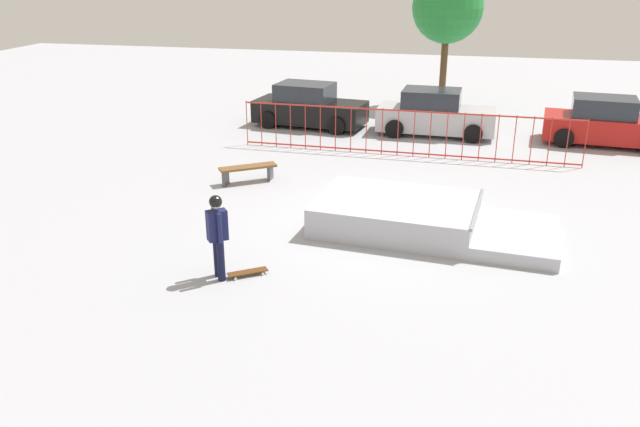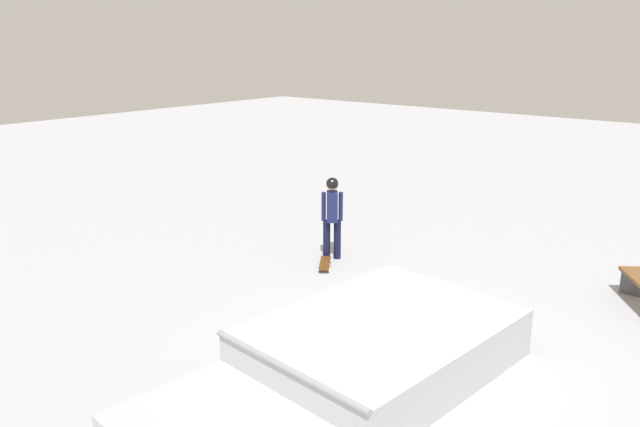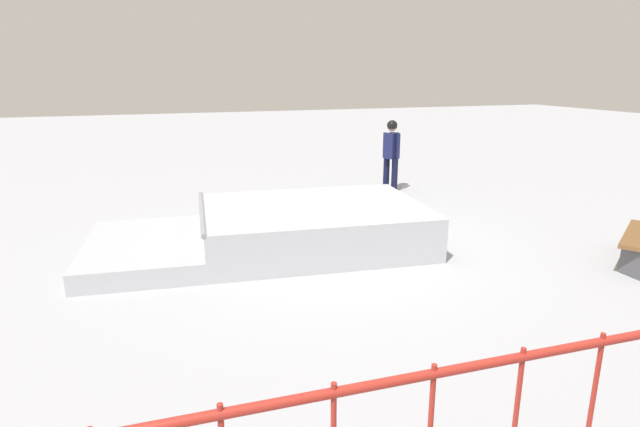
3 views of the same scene
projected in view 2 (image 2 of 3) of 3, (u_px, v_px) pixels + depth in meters
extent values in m
plane|color=#A8AAB2|center=(405.00, 358.00, 8.98)|extent=(60.00, 60.00, 0.00)
cube|color=#B0B3BB|center=(382.00, 344.00, 8.65)|extent=(3.83, 2.93, 0.70)
cylinder|color=gray|center=(285.00, 368.00, 7.32)|extent=(0.33, 2.60, 0.08)
cylinder|color=black|center=(327.00, 239.00, 12.94)|extent=(0.15, 0.15, 0.82)
cylinder|color=black|center=(337.00, 240.00, 12.94)|extent=(0.15, 0.15, 0.82)
cube|color=#191E4C|center=(332.00, 206.00, 12.75)|extent=(0.43, 0.41, 0.60)
cylinder|color=#191E4C|center=(324.00, 206.00, 12.75)|extent=(0.09, 0.09, 0.60)
cylinder|color=#191E4C|center=(341.00, 207.00, 12.75)|extent=(0.09, 0.09, 0.60)
sphere|color=tan|center=(332.00, 185.00, 12.63)|extent=(0.22, 0.22, 0.22)
sphere|color=black|center=(332.00, 184.00, 12.62)|extent=(0.25, 0.25, 0.25)
cube|color=#593314|center=(325.00, 263.00, 12.53)|extent=(0.77, 0.62, 0.02)
cylinder|color=silver|center=(320.00, 261.00, 12.82)|extent=(0.06, 0.06, 0.06)
cylinder|color=silver|center=(331.00, 261.00, 12.80)|extent=(0.06, 0.06, 0.06)
cylinder|color=silver|center=(318.00, 270.00, 12.28)|extent=(0.06, 0.06, 0.06)
cylinder|color=silver|center=(330.00, 271.00, 12.27)|extent=(0.06, 0.06, 0.06)
cube|color=#4C4C51|center=(631.00, 283.00, 11.15)|extent=(0.08, 0.36, 0.42)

